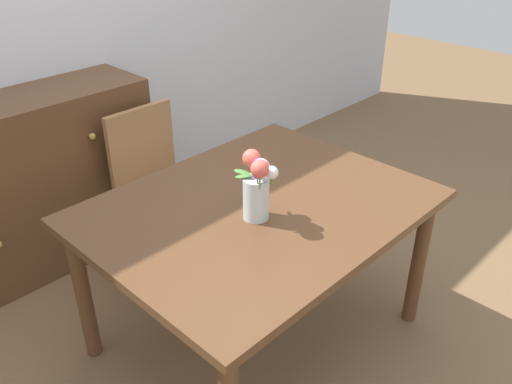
{
  "coord_description": "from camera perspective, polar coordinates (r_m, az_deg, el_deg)",
  "views": [
    {
      "loc": [
        -1.42,
        -1.37,
        1.94
      ],
      "look_at": [
        -0.08,
        -0.07,
        0.88
      ],
      "focal_mm": 37.61,
      "sensor_mm": 36.0,
      "label": 1
    }
  ],
  "objects": [
    {
      "name": "chair_far",
      "position": [
        3.08,
        -10.62,
        1.64
      ],
      "size": [
        0.42,
        0.42,
        0.9
      ],
      "rotation": [
        0.0,
        0.0,
        3.14
      ],
      "color": "#9E7047",
      "rests_on": "ground_plane"
    },
    {
      "name": "back_wall",
      "position": [
        3.33,
        -21.12,
        18.55
      ],
      "size": [
        7.0,
        0.1,
        2.8
      ],
      "primitive_type": "cube",
      "color": "silver",
      "rests_on": "ground_plane"
    },
    {
      "name": "flower_vase",
      "position": [
        2.13,
        0.09,
        0.75
      ],
      "size": [
        0.13,
        0.2,
        0.29
      ],
      "color": "silver",
      "rests_on": "dining_table"
    },
    {
      "name": "ground_plane",
      "position": [
        2.77,
        0.18,
        -14.83
      ],
      "size": [
        12.0,
        12.0,
        0.0
      ],
      "primitive_type": "plane",
      "color": "brown"
    },
    {
      "name": "dining_table",
      "position": [
        2.35,
        0.21,
        -3.12
      ],
      "size": [
        1.42,
        1.12,
        0.76
      ],
      "color": "brown",
      "rests_on": "ground_plane"
    },
    {
      "name": "dresser",
      "position": [
        3.21,
        -22.97,
        0.51
      ],
      "size": [
        1.4,
        0.47,
        1.0
      ],
      "color": "brown",
      "rests_on": "ground_plane"
    }
  ]
}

